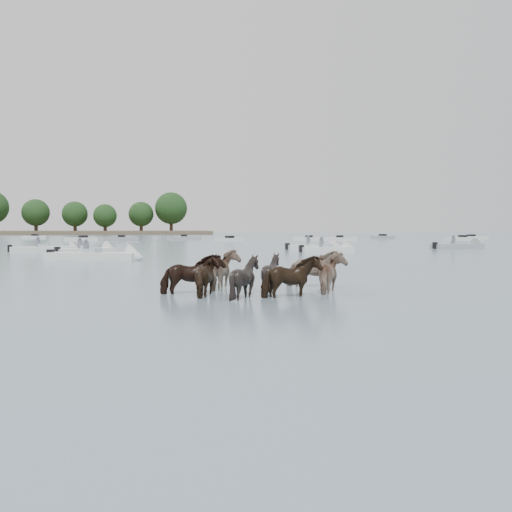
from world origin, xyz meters
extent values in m
plane|color=slate|center=(0.00, 0.00, 0.00)|extent=(400.00, 400.00, 0.00)
imported|color=black|center=(-1.70, 1.22, 0.50)|extent=(1.89, 1.16, 1.48)
imported|color=#7C6554|center=(-0.40, 2.57, 0.53)|extent=(1.44, 1.64, 1.55)
imported|color=black|center=(0.98, 1.79, 0.48)|extent=(1.65, 1.58, 1.44)
imported|color=#9E876B|center=(2.58, 2.58, 0.52)|extent=(1.91, 1.09, 1.52)
imported|color=black|center=(-1.04, 0.67, 0.49)|extent=(1.48, 1.65, 1.46)
imported|color=black|center=(-0.15, -0.08, 0.50)|extent=(1.60, 1.49, 1.49)
imported|color=black|center=(1.20, -0.14, 0.50)|extent=(1.91, 1.23, 1.49)
imported|color=#816C58|center=(2.87, 0.91, 0.51)|extent=(1.27, 1.49, 1.50)
sphere|color=black|center=(7.05, 17.05, 0.12)|extent=(0.44, 0.44, 0.44)
cube|color=black|center=(6.80, 17.05, 0.02)|extent=(0.50, 0.22, 0.18)
cube|color=silver|center=(-8.43, 26.71, 0.20)|extent=(4.46, 3.64, 0.55)
cone|color=silver|center=(-6.63, 27.85, 0.20)|extent=(1.62, 1.83, 1.60)
cube|color=#99ADB7|center=(-8.43, 26.71, 0.55)|extent=(1.28, 1.37, 0.35)
cube|color=black|center=(-10.23, 25.57, 0.35)|extent=(0.48, 0.48, 0.60)
cylinder|color=#595966|center=(-8.83, 26.71, 0.75)|extent=(0.36, 0.36, 0.70)
sphere|color=#595966|center=(-8.83, 26.71, 1.20)|extent=(0.24, 0.24, 0.24)
cube|color=silver|center=(-7.00, 19.81, 0.20)|extent=(5.90, 3.22, 0.55)
cone|color=silver|center=(-4.29, 18.97, 0.20)|extent=(1.33, 1.80, 1.60)
cube|color=#99ADB7|center=(-7.00, 19.81, 0.55)|extent=(1.10, 1.31, 0.35)
cube|color=black|center=(-9.72, 20.66, 0.35)|extent=(0.44, 0.44, 0.60)
cylinder|color=#595966|center=(-7.40, 19.81, 0.75)|extent=(0.36, 0.36, 0.70)
sphere|color=#595966|center=(-7.40, 19.81, 1.20)|extent=(0.24, 0.24, 0.24)
cube|color=silver|center=(10.61, 32.56, 0.20)|extent=(5.07, 2.32, 0.55)
cone|color=silver|center=(13.03, 32.92, 0.20)|extent=(1.13, 1.72, 1.60)
cube|color=#99ADB7|center=(10.61, 32.56, 0.55)|extent=(0.96, 1.23, 0.35)
cube|color=black|center=(8.20, 32.19, 0.35)|extent=(0.40, 0.40, 0.60)
cylinder|color=#595966|center=(10.21, 32.56, 0.75)|extent=(0.36, 0.36, 0.70)
sphere|color=#595966|center=(10.21, 32.56, 1.20)|extent=(0.24, 0.24, 0.24)
cube|color=silver|center=(10.24, 26.88, 0.20)|extent=(4.36, 1.98, 0.55)
cone|color=silver|center=(12.34, 27.08, 0.20)|extent=(1.04, 1.68, 1.60)
cube|color=#99ADB7|center=(10.24, 26.88, 0.55)|extent=(0.90, 1.19, 0.35)
cube|color=black|center=(8.13, 26.69, 0.35)|extent=(0.38, 0.38, 0.60)
cylinder|color=#595966|center=(9.84, 26.88, 0.75)|extent=(0.36, 0.36, 0.70)
sphere|color=#595966|center=(9.84, 26.88, 1.20)|extent=(0.24, 0.24, 0.24)
cube|color=gray|center=(25.06, 33.15, 0.20)|extent=(5.37, 2.56, 0.55)
cone|color=gray|center=(27.59, 33.64, 0.20)|extent=(1.19, 1.74, 1.60)
cube|color=#99ADB7|center=(25.06, 33.15, 0.55)|extent=(1.00, 1.25, 0.35)
cube|color=black|center=(22.53, 32.65, 0.35)|extent=(0.41, 0.41, 0.60)
cylinder|color=#595966|center=(24.66, 33.15, 0.75)|extent=(0.36, 0.36, 0.70)
sphere|color=#595966|center=(24.66, 33.15, 1.20)|extent=(0.24, 0.24, 0.24)
cube|color=silver|center=(-12.46, 31.50, 0.20)|extent=(5.24, 2.73, 0.55)
cone|color=silver|center=(-10.03, 32.09, 0.20)|extent=(1.25, 1.77, 1.60)
cube|color=#99ADB7|center=(-12.46, 31.50, 0.55)|extent=(1.04, 1.28, 0.35)
cube|color=black|center=(-14.90, 30.91, 0.35)|extent=(0.42, 0.42, 0.60)
cylinder|color=#595966|center=(-12.86, 31.50, 0.75)|extent=(0.36, 0.36, 0.70)
sphere|color=#595966|center=(-12.86, 31.50, 1.20)|extent=(0.24, 0.24, 0.24)
cube|color=silver|center=(-25.72, 87.26, 0.22)|extent=(4.37, 1.91, 0.60)
cube|color=black|center=(-25.72, 87.26, 0.60)|extent=(1.09, 1.09, 0.50)
cube|color=silver|center=(-14.71, 68.71, 0.22)|extent=(5.79, 3.73, 0.60)
cube|color=black|center=(-14.71, 68.71, 0.60)|extent=(1.33, 1.33, 0.50)
cube|color=gray|center=(-9.36, 71.18, 0.22)|extent=(5.72, 2.37, 0.60)
cube|color=black|center=(-9.36, 71.18, 0.60)|extent=(1.15, 1.15, 0.50)
cube|color=gray|center=(0.37, 76.92, 0.22)|extent=(5.78, 2.20, 0.60)
cube|color=black|center=(0.37, 76.92, 0.60)|extent=(1.12, 1.12, 0.50)
cube|color=silver|center=(6.39, 62.40, 0.22)|extent=(4.48, 3.13, 0.60)
cube|color=black|center=(6.39, 62.40, 0.60)|extent=(1.33, 1.33, 0.50)
cube|color=silver|center=(18.75, 65.01, 0.22)|extent=(5.23, 1.98, 0.60)
cube|color=black|center=(18.75, 65.01, 0.60)|extent=(1.09, 1.09, 0.50)
cube|color=silver|center=(23.25, 63.93, 0.22)|extent=(5.46, 3.52, 0.60)
cube|color=black|center=(23.25, 63.93, 0.60)|extent=(1.32, 1.32, 0.50)
cube|color=gray|center=(35.46, 77.28, 0.22)|extent=(4.91, 3.35, 0.60)
cube|color=black|center=(35.46, 77.28, 0.60)|extent=(1.33, 1.33, 0.50)
cube|color=silver|center=(42.84, 63.31, 0.22)|extent=(6.01, 2.35, 0.60)
cube|color=black|center=(42.84, 63.31, 0.60)|extent=(1.14, 1.14, 0.50)
cube|color=silver|center=(48.49, 70.42, 0.22)|extent=(5.68, 1.80, 0.60)
cube|color=black|center=(48.49, 70.42, 0.60)|extent=(1.05, 1.05, 0.50)
cylinder|color=#382619|center=(-39.37, 148.87, 1.72)|extent=(1.00, 1.00, 3.44)
sphere|color=black|center=(-39.37, 148.87, 6.22)|extent=(7.65, 7.65, 7.65)
cylinder|color=#382619|center=(-28.42, 147.30, 1.61)|extent=(1.00, 1.00, 3.22)
sphere|color=black|center=(-28.42, 147.30, 5.82)|extent=(7.17, 7.17, 7.17)
cylinder|color=#382619|center=(-19.81, 144.71, 1.47)|extent=(1.00, 1.00, 2.94)
sphere|color=black|center=(-19.81, 144.71, 5.31)|extent=(6.54, 6.54, 6.54)
cylinder|color=#382619|center=(-10.04, 149.53, 1.63)|extent=(1.00, 1.00, 3.27)
sphere|color=black|center=(-10.04, 149.53, 5.90)|extent=(7.26, 7.26, 7.26)
cylinder|color=#382619|center=(-1.29, 149.38, 2.12)|extent=(1.00, 1.00, 4.25)
sphere|color=black|center=(-1.29, 149.38, 7.67)|extent=(9.44, 9.44, 9.44)
camera|label=1|loc=(-2.35, -15.82, 2.06)|focal=38.63mm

